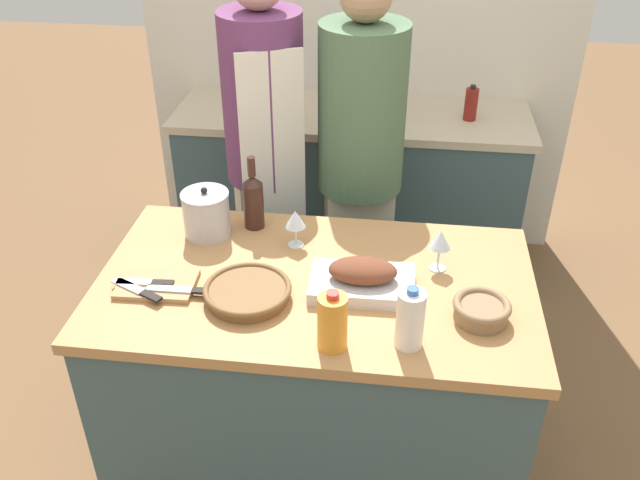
% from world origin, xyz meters
% --- Properties ---
extents(ground_plane, '(12.00, 12.00, 0.00)m').
position_xyz_m(ground_plane, '(0.00, 0.00, 0.00)').
color(ground_plane, brown).
extents(kitchen_island, '(1.45, 0.83, 0.88)m').
position_xyz_m(kitchen_island, '(0.00, 0.00, 0.44)').
color(kitchen_island, '#3D565B').
rests_on(kitchen_island, ground_plane).
extents(back_counter, '(1.80, 0.60, 0.90)m').
position_xyz_m(back_counter, '(0.00, 1.42, 0.45)').
color(back_counter, '#3D565B').
rests_on(back_counter, ground_plane).
extents(back_wall, '(2.30, 0.10, 2.55)m').
position_xyz_m(back_wall, '(0.00, 1.77, 1.27)').
color(back_wall, silver).
rests_on(back_wall, ground_plane).
extents(roasting_pan, '(0.34, 0.22, 0.11)m').
position_xyz_m(roasting_pan, '(0.16, -0.03, 0.93)').
color(roasting_pan, '#BCBCC1').
rests_on(roasting_pan, kitchen_island).
extents(wicker_basket, '(0.28, 0.28, 0.05)m').
position_xyz_m(wicker_basket, '(-0.20, -0.12, 0.91)').
color(wicker_basket, brown).
rests_on(wicker_basket, kitchen_island).
extents(cutting_board, '(0.26, 0.18, 0.02)m').
position_xyz_m(cutting_board, '(-0.51, -0.10, 0.89)').
color(cutting_board, '#AD7F51').
rests_on(cutting_board, kitchen_island).
extents(stock_pot, '(0.17, 0.17, 0.19)m').
position_xyz_m(stock_pot, '(-0.43, 0.24, 0.97)').
color(stock_pot, '#B7B7BC').
rests_on(stock_pot, kitchen_island).
extents(mixing_bowl, '(0.18, 0.18, 0.07)m').
position_xyz_m(mixing_bowl, '(0.53, -0.13, 0.92)').
color(mixing_bowl, '#846647').
rests_on(mixing_bowl, kitchen_island).
extents(juice_jug, '(0.09, 0.09, 0.19)m').
position_xyz_m(juice_jug, '(0.09, -0.31, 0.97)').
color(juice_jug, orange).
rests_on(juice_jug, kitchen_island).
extents(milk_jug, '(0.08, 0.08, 0.20)m').
position_xyz_m(milk_jug, '(0.31, -0.28, 0.98)').
color(milk_jug, white).
rests_on(milk_jug, kitchen_island).
extents(wine_bottle_green, '(0.08, 0.08, 0.28)m').
position_xyz_m(wine_bottle_green, '(-0.27, 0.31, 0.99)').
color(wine_bottle_green, '#381E19').
rests_on(wine_bottle_green, kitchen_island).
extents(wine_glass_left, '(0.07, 0.07, 0.14)m').
position_xyz_m(wine_glass_left, '(-0.10, 0.20, 0.99)').
color(wine_glass_left, silver).
rests_on(wine_glass_left, kitchen_island).
extents(wine_glass_right, '(0.07, 0.07, 0.15)m').
position_xyz_m(wine_glass_right, '(0.40, 0.12, 0.99)').
color(wine_glass_right, silver).
rests_on(wine_glass_right, kitchen_island).
extents(knife_chef, '(0.24, 0.04, 0.01)m').
position_xyz_m(knife_chef, '(-0.40, -0.13, 0.90)').
color(knife_chef, '#B7B7BC').
rests_on(knife_chef, cutting_board).
extents(knife_paring, '(0.20, 0.11, 0.01)m').
position_xyz_m(knife_paring, '(-0.55, -0.15, 0.90)').
color(knife_paring, '#B7B7BC').
rests_on(knife_paring, cutting_board).
extents(knife_bread, '(0.19, 0.04, 0.01)m').
position_xyz_m(knife_bread, '(-0.54, -0.11, 0.90)').
color(knife_bread, '#B7B7BC').
rests_on(knife_bread, cutting_board).
extents(stand_mixer, '(0.18, 0.14, 0.33)m').
position_xyz_m(stand_mixer, '(0.12, 1.33, 1.04)').
color(stand_mixer, silver).
rests_on(stand_mixer, back_counter).
extents(condiment_bottle_tall, '(0.06, 0.06, 0.18)m').
position_xyz_m(condiment_bottle_tall, '(0.58, 1.40, 0.98)').
color(condiment_bottle_tall, maroon).
rests_on(condiment_bottle_tall, back_counter).
extents(condiment_bottle_short, '(0.07, 0.07, 0.18)m').
position_xyz_m(condiment_bottle_short, '(-0.35, 1.33, 0.99)').
color(condiment_bottle_short, maroon).
rests_on(condiment_bottle_short, back_counter).
extents(person_cook_aproned, '(0.35, 0.37, 1.76)m').
position_xyz_m(person_cook_aproned, '(-0.32, 0.79, 0.98)').
color(person_cook_aproned, beige).
rests_on(person_cook_aproned, ground_plane).
extents(person_cook_guest, '(0.36, 0.36, 1.72)m').
position_xyz_m(person_cook_guest, '(0.09, 0.79, 0.95)').
color(person_cook_guest, beige).
rests_on(person_cook_guest, ground_plane).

